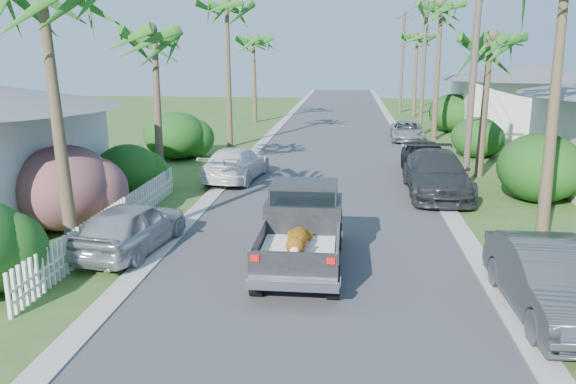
# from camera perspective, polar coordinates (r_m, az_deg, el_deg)

# --- Properties ---
(ground) EXTENTS (120.00, 120.00, 0.00)m
(ground) POSITION_cam_1_polar(r_m,az_deg,el_deg) (11.24, 1.47, -14.18)
(ground) COLOR #335520
(ground) RESTS_ON ground
(road) EXTENTS (8.00, 100.00, 0.02)m
(road) POSITION_cam_1_polar(r_m,az_deg,el_deg) (35.30, 4.73, 5.24)
(road) COLOR #38383A
(road) RESTS_ON ground
(curb_left) EXTENTS (0.60, 100.00, 0.06)m
(curb_left) POSITION_cam_1_polar(r_m,az_deg,el_deg) (35.65, -2.23, 5.40)
(curb_left) COLOR #A5A39E
(curb_left) RESTS_ON ground
(curb_right) EXTENTS (0.60, 100.00, 0.06)m
(curb_right) POSITION_cam_1_polar(r_m,az_deg,el_deg) (35.46, 11.72, 5.07)
(curb_right) COLOR #A5A39E
(curb_right) RESTS_ON ground
(pickup_truck) EXTENTS (1.98, 5.12, 2.06)m
(pickup_truck) POSITION_cam_1_polar(r_m,az_deg,el_deg) (14.47, 1.54, -3.32)
(pickup_truck) COLOR black
(pickup_truck) RESTS_ON ground
(parked_car_rn) EXTENTS (1.70, 4.63, 1.52)m
(parked_car_rn) POSITION_cam_1_polar(r_m,az_deg,el_deg) (12.82, 25.15, -8.20)
(parked_car_rn) COLOR #343739
(parked_car_rn) RESTS_ON ground
(parked_car_rm) EXTENTS (2.32, 5.60, 1.62)m
(parked_car_rm) POSITION_cam_1_polar(r_m,az_deg,el_deg) (22.21, 14.86, 1.78)
(parked_car_rm) COLOR #292B2E
(parked_car_rm) RESTS_ON ground
(parked_car_rf) EXTENTS (2.12, 4.54, 1.50)m
(parked_car_rf) POSITION_cam_1_polar(r_m,az_deg,el_deg) (25.76, 13.87, 3.34)
(parked_car_rf) COLOR black
(parked_car_rf) RESTS_ON ground
(parked_car_rd) EXTENTS (2.15, 4.32, 1.18)m
(parked_car_rd) POSITION_cam_1_polar(r_m,az_deg,el_deg) (35.81, 11.99, 6.05)
(parked_car_rd) COLOR #A1A4A8
(parked_car_rd) RESTS_ON ground
(parked_car_ln) EXTENTS (2.19, 4.32, 1.41)m
(parked_car_ln) POSITION_cam_1_polar(r_m,az_deg,el_deg) (15.87, -15.58, -3.42)
(parked_car_ln) COLOR #B0B4B7
(parked_car_ln) RESTS_ON ground
(parked_car_lf) EXTENTS (2.50, 5.00, 1.40)m
(parked_car_lf) POSITION_cam_1_polar(r_m,az_deg,el_deg) (24.10, -5.30, 2.85)
(parked_car_lf) COLOR silver
(parked_car_lf) RESTS_ON ground
(palm_l_b) EXTENTS (4.40, 4.40, 7.40)m
(palm_l_b) POSITION_cam_1_polar(r_m,az_deg,el_deg) (23.18, -13.54, 15.64)
(palm_l_b) COLOR brown
(palm_l_b) RESTS_ON ground
(palm_l_c) EXTENTS (4.40, 4.40, 9.20)m
(palm_l_c) POSITION_cam_1_polar(r_m,az_deg,el_deg) (32.71, -6.26, 18.41)
(palm_l_c) COLOR brown
(palm_l_c) RESTS_ON ground
(palm_l_d) EXTENTS (4.40, 4.40, 7.70)m
(palm_l_d) POSITION_cam_1_polar(r_m,az_deg,el_deg) (44.50, -3.51, 15.35)
(palm_l_d) COLOR brown
(palm_l_d) RESTS_ON ground
(palm_r_b) EXTENTS (4.40, 4.40, 7.20)m
(palm_r_b) POSITION_cam_1_polar(r_m,az_deg,el_deg) (25.58, 19.87, 14.58)
(palm_r_b) COLOR brown
(palm_r_b) RESTS_ON ground
(palm_r_c) EXTENTS (4.40, 4.40, 9.40)m
(palm_r_c) POSITION_cam_1_polar(r_m,az_deg,el_deg) (36.41, 15.34, 17.86)
(palm_r_c) COLOR brown
(palm_r_c) RESTS_ON ground
(palm_r_d) EXTENTS (4.40, 4.40, 8.00)m
(palm_r_d) POSITION_cam_1_polar(r_m,az_deg,el_deg) (50.24, 13.03, 15.20)
(palm_r_d) COLOR brown
(palm_r_d) RESTS_ON ground
(shrub_l_b) EXTENTS (3.00, 3.30, 2.60)m
(shrub_l_b) POSITION_cam_1_polar(r_m,az_deg,el_deg) (18.49, -21.75, 0.42)
(shrub_l_b) COLOR #AD1861
(shrub_l_b) RESTS_ON ground
(shrub_l_c) EXTENTS (2.40, 2.64, 2.00)m
(shrub_l_c) POSITION_cam_1_polar(r_m,az_deg,el_deg) (21.92, -15.98, 2.06)
(shrub_l_c) COLOR #1D4914
(shrub_l_c) RESTS_ON ground
(shrub_l_d) EXTENTS (3.20, 3.52, 2.40)m
(shrub_l_d) POSITION_cam_1_polar(r_m,az_deg,el_deg) (29.52, -11.37, 5.66)
(shrub_l_d) COLOR #1D4914
(shrub_l_d) RESTS_ON ground
(shrub_r_b) EXTENTS (3.00, 3.30, 2.50)m
(shrub_r_b) POSITION_cam_1_polar(r_m,az_deg,el_deg) (22.41, 24.22, 2.27)
(shrub_r_b) COLOR #1D4914
(shrub_r_b) RESTS_ON ground
(shrub_r_c) EXTENTS (2.60, 2.86, 2.10)m
(shrub_r_c) POSITION_cam_1_polar(r_m,az_deg,el_deg) (30.93, 18.62, 5.29)
(shrub_r_c) COLOR #1D4914
(shrub_r_c) RESTS_ON ground
(shrub_r_d) EXTENTS (3.20, 3.52, 2.60)m
(shrub_r_d) POSITION_cam_1_polar(r_m,az_deg,el_deg) (40.74, 16.37, 7.72)
(shrub_r_d) COLOR #1D4914
(shrub_r_d) RESTS_ON ground
(picket_fence) EXTENTS (0.10, 11.00, 1.00)m
(picket_fence) POSITION_cam_1_polar(r_m,az_deg,el_deg) (17.48, -17.02, -2.64)
(picket_fence) COLOR white
(picket_fence) RESTS_ON ground
(house_right_far) EXTENTS (9.00, 8.00, 4.60)m
(house_right_far) POSITION_cam_1_polar(r_m,az_deg,el_deg) (41.85, 23.26, 8.44)
(house_right_far) COLOR silver
(house_right_far) RESTS_ON ground
(utility_pole_b) EXTENTS (1.60, 0.26, 9.00)m
(utility_pole_b) POSITION_cam_1_polar(r_m,az_deg,el_deg) (23.41, 18.32, 11.52)
(utility_pole_b) COLOR brown
(utility_pole_b) RESTS_ON ground
(utility_pole_c) EXTENTS (1.60, 0.26, 9.00)m
(utility_pole_c) POSITION_cam_1_polar(r_m,az_deg,el_deg) (38.21, 13.61, 12.48)
(utility_pole_c) COLOR brown
(utility_pole_c) RESTS_ON ground
(utility_pole_d) EXTENTS (1.60, 0.26, 9.00)m
(utility_pole_d) POSITION_cam_1_polar(r_m,az_deg,el_deg) (53.12, 11.53, 12.88)
(utility_pole_d) COLOR brown
(utility_pole_d) RESTS_ON ground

